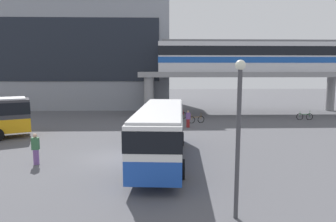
% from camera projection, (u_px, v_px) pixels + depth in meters
% --- Properties ---
extents(ground_plane, '(120.00, 120.00, 0.00)m').
position_uv_depth(ground_plane, '(131.00, 127.00, 28.52)').
color(ground_plane, '#515156').
extents(station_building, '(27.06, 14.64, 14.77)m').
position_uv_depth(station_building, '(81.00, 58.00, 46.53)').
color(station_building, gray).
rests_on(station_building, ground_plane).
extents(elevated_platform, '(26.82, 6.36, 5.24)m').
position_uv_depth(elevated_platform, '(247.00, 78.00, 37.33)').
color(elevated_platform, gray).
rests_on(elevated_platform, ground_plane).
extents(train, '(23.77, 2.96, 3.84)m').
position_uv_depth(train, '(254.00, 56.00, 36.99)').
color(train, silver).
rests_on(train, elevated_platform).
extents(bus_main, '(3.36, 11.20, 3.22)m').
position_uv_depth(bus_main, '(161.00, 128.00, 17.84)').
color(bus_main, '#1E4CB2').
rests_on(bus_main, ground_plane).
extents(bicycle_green, '(1.79, 0.21, 1.04)m').
position_uv_depth(bicycle_green, '(305.00, 117.00, 32.99)').
color(bicycle_green, black).
rests_on(bicycle_green, ground_plane).
extents(bicycle_red, '(1.66, 0.79, 1.04)m').
position_uv_depth(bicycle_red, '(180.00, 116.00, 33.59)').
color(bicycle_red, black).
rests_on(bicycle_red, ground_plane).
extents(bicycle_brown, '(1.74, 0.54, 1.04)m').
position_uv_depth(bicycle_brown, '(196.00, 119.00, 30.98)').
color(bicycle_brown, black).
rests_on(bicycle_brown, ground_plane).
extents(pedestrian_at_kerb, '(0.45, 0.35, 1.63)m').
position_uv_depth(pedestrian_at_kerb, '(188.00, 119.00, 28.51)').
color(pedestrian_at_kerb, maroon).
rests_on(pedestrian_at_kerb, ground_plane).
extents(pedestrian_waiting_near_stop, '(0.42, 0.32, 1.82)m').
position_uv_depth(pedestrian_waiting_near_stop, '(36.00, 150.00, 17.19)').
color(pedestrian_waiting_near_stop, '#724C8C').
rests_on(pedestrian_waiting_near_stop, ground_plane).
extents(lamp_post, '(0.36, 0.36, 5.76)m').
position_uv_depth(lamp_post, '(239.00, 126.00, 10.54)').
color(lamp_post, '#3F3F44').
rests_on(lamp_post, ground_plane).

